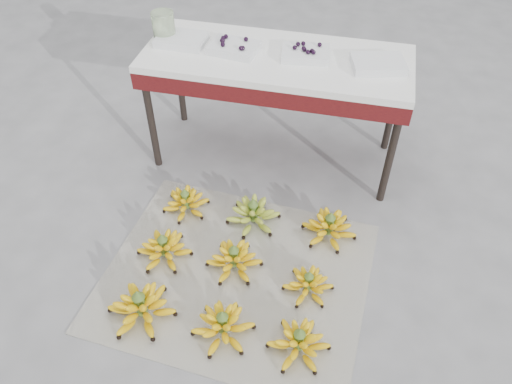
% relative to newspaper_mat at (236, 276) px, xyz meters
% --- Properties ---
extents(ground, '(60.00, 60.00, 0.00)m').
position_rel_newspaper_mat_xyz_m(ground, '(-0.01, 0.06, -0.00)').
color(ground, slate).
rests_on(ground, ground).
extents(newspaper_mat, '(1.32, 1.14, 0.01)m').
position_rel_newspaper_mat_xyz_m(newspaper_mat, '(0.00, 0.00, 0.00)').
color(newspaper_mat, white).
rests_on(newspaper_mat, ground).
extents(bunch_front_left, '(0.36, 0.36, 0.19)m').
position_rel_newspaper_mat_xyz_m(bunch_front_left, '(-0.36, -0.31, 0.07)').
color(bunch_front_left, yellow).
rests_on(bunch_front_left, newspaper_mat).
extents(bunch_front_center, '(0.30, 0.30, 0.17)m').
position_rel_newspaper_mat_xyz_m(bunch_front_center, '(0.02, -0.31, 0.06)').
color(bunch_front_center, yellow).
rests_on(bunch_front_center, newspaper_mat).
extents(bunch_front_right, '(0.29, 0.29, 0.16)m').
position_rel_newspaper_mat_xyz_m(bunch_front_right, '(0.36, -0.32, 0.06)').
color(bunch_front_right, yellow).
rests_on(bunch_front_right, newspaper_mat).
extents(bunch_mid_left, '(0.31, 0.31, 0.17)m').
position_rel_newspaper_mat_xyz_m(bunch_mid_left, '(-0.38, 0.03, 0.06)').
color(bunch_mid_left, yellow).
rests_on(bunch_mid_left, newspaper_mat).
extents(bunch_mid_center, '(0.27, 0.27, 0.17)m').
position_rel_newspaper_mat_xyz_m(bunch_mid_center, '(-0.02, 0.05, 0.06)').
color(bunch_mid_center, yellow).
rests_on(bunch_mid_center, newspaper_mat).
extents(bunch_mid_right, '(0.28, 0.28, 0.14)m').
position_rel_newspaper_mat_xyz_m(bunch_mid_right, '(0.35, -0.01, 0.05)').
color(bunch_mid_right, yellow).
rests_on(bunch_mid_right, newspaper_mat).
extents(bunch_back_left, '(0.30, 0.30, 0.15)m').
position_rel_newspaper_mat_xyz_m(bunch_back_left, '(-0.38, 0.37, 0.06)').
color(bunch_back_left, yellow).
rests_on(bunch_back_left, newspaper_mat).
extents(bunch_back_center, '(0.32, 0.32, 0.17)m').
position_rel_newspaper_mat_xyz_m(bunch_back_center, '(-0.00, 0.36, 0.06)').
color(bunch_back_center, olive).
rests_on(bunch_back_center, newspaper_mat).
extents(bunch_back_right, '(0.36, 0.36, 0.17)m').
position_rel_newspaper_mat_xyz_m(bunch_back_right, '(0.40, 0.36, 0.06)').
color(bunch_back_right, yellow).
rests_on(bunch_back_right, newspaper_mat).
extents(vendor_table, '(1.42, 0.57, 0.68)m').
position_rel_newspaper_mat_xyz_m(vendor_table, '(-0.01, 0.94, 0.60)').
color(vendor_table, black).
rests_on(vendor_table, ground).
extents(tray_far_left, '(0.26, 0.19, 0.04)m').
position_rel_newspaper_mat_xyz_m(tray_far_left, '(-0.54, 0.95, 0.70)').
color(tray_far_left, silver).
rests_on(tray_far_left, vendor_table).
extents(tray_left, '(0.27, 0.21, 0.06)m').
position_rel_newspaper_mat_xyz_m(tray_left, '(-0.24, 0.93, 0.70)').
color(tray_left, silver).
rests_on(tray_left, vendor_table).
extents(tray_right, '(0.27, 0.21, 0.06)m').
position_rel_newspaper_mat_xyz_m(tray_right, '(0.14, 0.96, 0.70)').
color(tray_right, silver).
rests_on(tray_right, vendor_table).
extents(tray_far_right, '(0.30, 0.25, 0.04)m').
position_rel_newspaper_mat_xyz_m(tray_far_right, '(0.51, 0.94, 0.70)').
color(tray_far_right, silver).
rests_on(tray_far_right, vendor_table).
extents(glass_jar, '(0.16, 0.16, 0.15)m').
position_rel_newspaper_mat_xyz_m(glass_jar, '(-0.64, 0.97, 0.76)').
color(glass_jar, beige).
rests_on(glass_jar, vendor_table).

